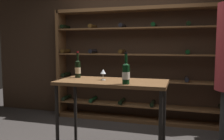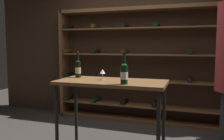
{
  "view_description": "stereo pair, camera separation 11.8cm",
  "coord_description": "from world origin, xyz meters",
  "px_view_note": "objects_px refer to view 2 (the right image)",
  "views": [
    {
      "loc": [
        0.97,
        -2.88,
        1.39
      ],
      "look_at": [
        0.07,
        0.18,
        1.07
      ],
      "focal_mm": 38.6,
      "sensor_mm": 36.0,
      "label": 1
    },
    {
      "loc": [
        1.09,
        -2.84,
        1.39
      ],
      "look_at": [
        0.07,
        0.18,
        1.07
      ],
      "focal_mm": 38.6,
      "sensor_mm": 36.0,
      "label": 2
    }
  ],
  "objects_px": {
    "wine_glass_stemmed_center": "(102,72)",
    "wine_bottle_amber_reserve": "(124,73)",
    "tasting_table": "(111,89)",
    "wine_bottle_gold_foil": "(78,68)",
    "wine_rack": "(139,66)"
  },
  "relations": [
    {
      "from": "tasting_table",
      "to": "wine_bottle_gold_foil",
      "type": "bearing_deg",
      "value": 165.24
    },
    {
      "from": "tasting_table",
      "to": "wine_bottle_gold_foil",
      "type": "xyz_separation_m",
      "value": [
        -0.52,
        0.14,
        0.23
      ]
    },
    {
      "from": "tasting_table",
      "to": "wine_bottle_gold_foil",
      "type": "distance_m",
      "value": 0.58
    },
    {
      "from": "wine_bottle_gold_foil",
      "to": "wine_glass_stemmed_center",
      "type": "xyz_separation_m",
      "value": [
        0.4,
        -0.12,
        -0.02
      ]
    },
    {
      "from": "wine_rack",
      "to": "wine_bottle_amber_reserve",
      "type": "xyz_separation_m",
      "value": [
        0.2,
        -1.72,
        0.06
      ]
    },
    {
      "from": "wine_bottle_amber_reserve",
      "to": "wine_glass_stemmed_center",
      "type": "bearing_deg",
      "value": 145.94
    },
    {
      "from": "wine_bottle_gold_foil",
      "to": "wine_bottle_amber_reserve",
      "type": "bearing_deg",
      "value": -25.37
    },
    {
      "from": "wine_bottle_gold_foil",
      "to": "tasting_table",
      "type": "bearing_deg",
      "value": -14.76
    },
    {
      "from": "tasting_table",
      "to": "wine_glass_stemmed_center",
      "type": "relative_size",
      "value": 9.83
    },
    {
      "from": "wine_rack",
      "to": "tasting_table",
      "type": "distance_m",
      "value": 1.52
    },
    {
      "from": "wine_bottle_amber_reserve",
      "to": "wine_glass_stemmed_center",
      "type": "xyz_separation_m",
      "value": [
        -0.34,
        0.23,
        -0.02
      ]
    },
    {
      "from": "tasting_table",
      "to": "wine_bottle_gold_foil",
      "type": "relative_size",
      "value": 3.78
    },
    {
      "from": "tasting_table",
      "to": "wine_bottle_amber_reserve",
      "type": "height_order",
      "value": "wine_bottle_amber_reserve"
    },
    {
      "from": "wine_glass_stemmed_center",
      "to": "wine_bottle_amber_reserve",
      "type": "bearing_deg",
      "value": -34.06
    },
    {
      "from": "wine_rack",
      "to": "tasting_table",
      "type": "height_order",
      "value": "wine_rack"
    }
  ]
}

